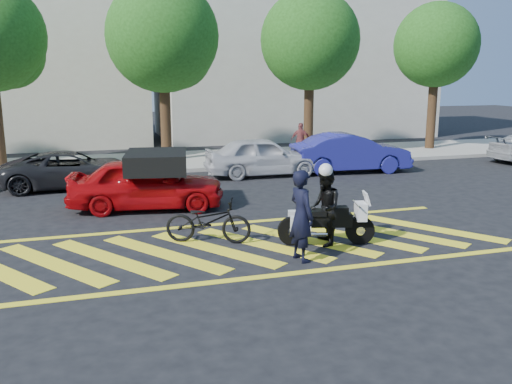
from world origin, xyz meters
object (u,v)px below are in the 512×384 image
object	(u,v)px
officer_bike	(301,216)
bicycle	(208,221)
police_motorcycle	(325,222)
parked_right	(350,153)
red_convertible	(147,183)
parked_mid_left	(72,170)
officer_moto	(325,208)
parked_mid_right	(263,156)

from	to	relation	value
officer_bike	bicycle	xyz separation A→B (m)	(-1.56, 1.72, -0.43)
police_motorcycle	parked_right	world-z (taller)	parked_right
red_convertible	parked_right	xyz separation A→B (m)	(8.18, 3.71, 0.02)
red_convertible	officer_bike	bearing A→B (deg)	-144.83
parked_mid_left	police_motorcycle	bearing A→B (deg)	-146.68
police_motorcycle	parked_mid_left	bearing A→B (deg)	138.82
police_motorcycle	parked_right	size ratio (longest dim) A/B	0.47
officer_moto	parked_mid_left	size ratio (longest dim) A/B	0.38
parked_right	red_convertible	bearing A→B (deg)	119.50
officer_moto	parked_mid_left	distance (m)	9.91
bicycle	officer_bike	bearing A→B (deg)	-115.92
officer_moto	red_convertible	distance (m)	5.67
officer_moto	parked_mid_left	world-z (taller)	officer_moto
red_convertible	officer_moto	bearing A→B (deg)	-133.26
police_motorcycle	red_convertible	bearing A→B (deg)	142.22
officer_moto	red_convertible	world-z (taller)	officer_moto
officer_bike	parked_mid_right	size ratio (longest dim) A/B	0.44
bicycle	officer_moto	distance (m)	2.62
red_convertible	parked_mid_right	distance (m)	6.12
parked_mid_left	parked_mid_right	size ratio (longest dim) A/B	1.03
officer_bike	police_motorcycle	distance (m)	1.28
officer_bike	police_motorcycle	xyz separation A→B (m)	(0.89, 0.81, -0.42)
officer_bike	parked_right	xyz separation A→B (m)	(5.61, 9.01, -0.19)
officer_bike	officer_moto	bearing A→B (deg)	-59.43
red_convertible	parked_right	size ratio (longest dim) A/B	0.94
officer_bike	parked_mid_right	bearing A→B (deg)	-24.92
bicycle	parked_mid_right	distance (m)	8.38
police_motorcycle	officer_bike	bearing A→B (deg)	-122.89
bicycle	police_motorcycle	xyz separation A→B (m)	(2.45, -0.90, 0.01)
officer_moto	parked_mid_right	bearing A→B (deg)	-173.67
bicycle	red_convertible	bearing A→B (deg)	37.34
parked_right	officer_bike	bearing A→B (deg)	153.19
bicycle	parked_mid_left	world-z (taller)	parked_mid_left
officer_bike	parked_right	size ratio (longest dim) A/B	0.41
red_convertible	parked_mid_right	bearing A→B (deg)	-40.48
police_motorcycle	parked_mid_right	size ratio (longest dim) A/B	0.50
police_motorcycle	parked_right	distance (m)	9.47
officer_bike	bicycle	distance (m)	2.36
officer_bike	bicycle	size ratio (longest dim) A/B	0.98
bicycle	red_convertible	distance (m)	3.73
bicycle	police_motorcycle	distance (m)	2.61
officer_bike	parked_right	distance (m)	10.62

